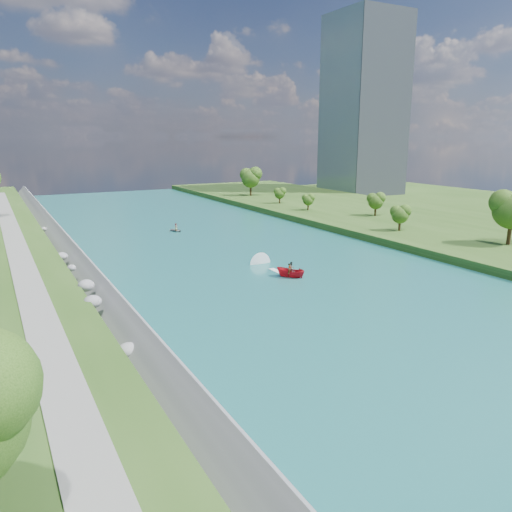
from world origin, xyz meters
TOP-DOWN VIEW (x-y plane):
  - ground at (0.00, 0.00)m, footprint 260.00×260.00m
  - river_water at (0.00, 20.00)m, footprint 55.00×240.00m
  - berm_east at (49.50, 20.00)m, footprint 44.00×240.00m
  - riprap_bank at (-25.87, 19.07)m, footprint 4.33×236.00m
  - riverside_path at (-32.50, 20.00)m, footprint 3.00×200.00m
  - office_tower at (82.50, 95.00)m, footprint 22.00×22.00m
  - trees_east at (39.51, 22.43)m, footprint 16.88×140.47m
  - motorboat at (1.37, 13.89)m, footprint 3.81×18.87m
  - raft at (-1.06, 54.03)m, footprint 3.31×3.82m

SIDE VIEW (x-z plane):
  - ground at x=0.00m, z-range 0.00..0.00m
  - river_water at x=0.00m, z-range 0.00..0.10m
  - raft at x=-1.06m, z-range -0.37..1.35m
  - berm_east at x=49.50m, z-range 0.00..1.50m
  - motorboat at x=1.37m, z-range -0.29..1.89m
  - riprap_bank at x=-25.87m, z-range -0.35..4.00m
  - riverside_path at x=-32.50m, z-range 3.50..3.60m
  - trees_east at x=39.51m, z-range 0.46..11.94m
  - office_tower at x=82.50m, z-range 0.00..60.00m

